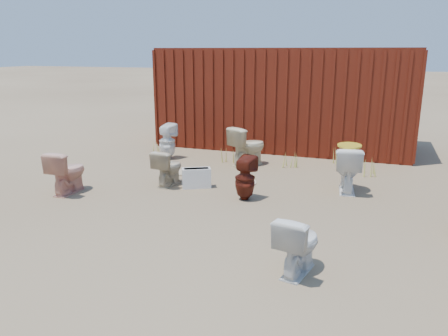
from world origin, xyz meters
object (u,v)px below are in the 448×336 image
(toilet_front_maroon, at_px, (245,178))
(toilet_back_a, at_px, (167,141))
(toilet_front_pink, at_px, (67,172))
(toilet_back_beige_right, at_px, (248,146))
(toilet_back_yellowlid, at_px, (348,169))
(shipping_container, at_px, (286,98))
(loose_tank, at_px, (196,178))
(toilet_back_beige_left, at_px, (168,167))
(toilet_front_c, at_px, (298,244))

(toilet_front_maroon, xyz_separation_m, toilet_back_a, (-2.43, 2.08, 0.04))
(toilet_front_pink, height_order, toilet_back_beige_right, toilet_back_beige_right)
(toilet_back_yellowlid, bearing_deg, toilet_back_beige_right, -34.71)
(toilet_front_maroon, distance_m, toilet_back_a, 3.20)
(shipping_container, distance_m, toilet_back_beige_right, 2.44)
(toilet_back_beige_right, height_order, loose_tank, toilet_back_beige_right)
(toilet_back_beige_right, relative_size, loose_tank, 1.64)
(shipping_container, relative_size, toilet_back_a, 7.60)
(toilet_back_a, relative_size, toilet_back_beige_right, 0.96)
(toilet_back_a, bearing_deg, toilet_back_beige_right, -165.49)
(shipping_container, height_order, toilet_front_pink, shipping_container)
(shipping_container, distance_m, toilet_back_beige_left, 4.38)
(toilet_front_maroon, relative_size, toilet_back_beige_right, 0.87)
(toilet_back_yellowlid, height_order, loose_tank, toilet_back_yellowlid)
(toilet_front_c, bearing_deg, toilet_back_beige_right, -55.05)
(loose_tank, bearing_deg, toilet_front_maroon, -46.49)
(toilet_front_pink, distance_m, loose_tank, 2.18)
(toilet_front_pink, relative_size, toilet_back_beige_right, 0.89)
(shipping_container, height_order, toilet_front_maroon, shipping_container)
(shipping_container, relative_size, toilet_back_yellowlid, 7.60)
(toilet_back_beige_left, distance_m, toilet_back_yellowlid, 3.12)
(toilet_back_a, bearing_deg, loose_tank, 142.51)
(toilet_front_maroon, height_order, toilet_back_beige_right, toilet_back_beige_right)
(shipping_container, bearing_deg, toilet_front_maroon, -86.20)
(toilet_front_c, bearing_deg, toilet_front_maroon, -47.96)
(toilet_front_pink, xyz_separation_m, toilet_front_maroon, (2.93, 0.66, -0.01))
(toilet_front_pink, xyz_separation_m, toilet_front_c, (4.17, -1.46, -0.03))
(toilet_front_maroon, distance_m, toilet_back_beige_right, 2.21)
(toilet_front_pink, height_order, toilet_front_c, toilet_front_pink)
(shipping_container, bearing_deg, toilet_back_beige_left, -106.67)
(toilet_front_c, bearing_deg, shipping_container, -65.10)
(shipping_container, bearing_deg, loose_tank, -99.68)
(toilet_back_a, distance_m, toilet_back_yellowlid, 4.09)
(toilet_front_c, xyz_separation_m, loose_tank, (-2.23, 2.44, -0.16))
(toilet_front_c, height_order, toilet_back_yellowlid, toilet_back_yellowlid)
(toilet_front_c, relative_size, loose_tank, 1.34)
(toilet_front_maroon, height_order, toilet_back_yellowlid, toilet_back_yellowlid)
(toilet_front_c, distance_m, loose_tank, 3.31)
(toilet_front_pink, relative_size, loose_tank, 1.47)
(toilet_back_a, height_order, toilet_back_beige_right, toilet_back_beige_right)
(toilet_front_pink, bearing_deg, toilet_front_maroon, -167.83)
(toilet_front_maroon, bearing_deg, toilet_back_beige_left, -0.18)
(shipping_container, xyz_separation_m, toilet_front_pink, (-2.64, -5.07, -0.83))
(toilet_back_yellowlid, distance_m, loose_tank, 2.61)
(toilet_front_pink, distance_m, toilet_back_yellowlid, 4.75)
(toilet_front_c, xyz_separation_m, toilet_back_yellowlid, (0.28, 3.12, 0.06))
(toilet_back_a, xyz_separation_m, loose_tank, (1.44, -1.75, -0.22))
(toilet_back_beige_left, xyz_separation_m, toilet_back_beige_right, (0.94, 1.82, 0.09))
(toilet_back_yellowlid, xyz_separation_m, loose_tank, (-2.51, -0.68, -0.22))
(toilet_front_c, distance_m, toilet_back_a, 5.57)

